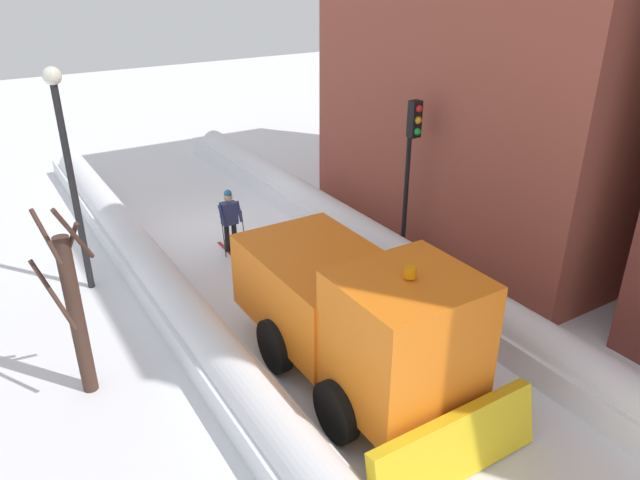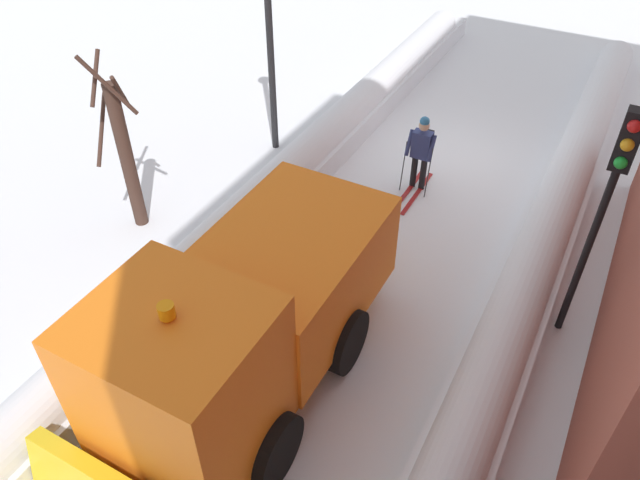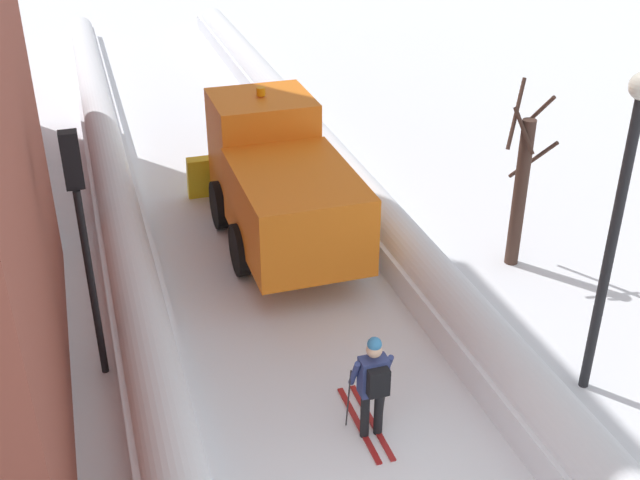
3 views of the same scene
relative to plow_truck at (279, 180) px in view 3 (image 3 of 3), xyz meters
The scene contains 8 objects.
ground_plane 2.62m from the plow_truck, 105.66° to the left, with size 80.00×80.00×0.00m, color white.
snowbank_left 4.06m from the plow_truck, 148.11° to the left, with size 1.10×36.00×1.04m.
snowbank_right 3.18m from the plow_truck, 43.70° to the left, with size 1.10×36.00×1.02m.
plow_truck is the anchor object (origin of this frame).
skier 6.49m from the plow_truck, 92.63° to the right, with size 0.62×1.80×1.81m.
traffic_light_pole 5.61m from the plow_truck, 139.19° to the right, with size 0.28×0.42×4.31m.
street_lamp 7.57m from the plow_truck, 61.36° to the right, with size 0.40×0.40×5.35m.
bare_tree_near 5.05m from the plow_truck, 28.63° to the right, with size 1.06×1.00×3.90m.
Camera 3 is at (-3.26, -7.12, 8.44)m, focal length 44.31 mm.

